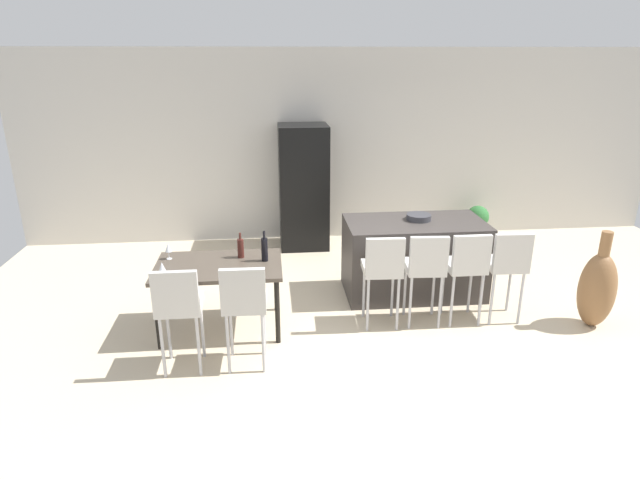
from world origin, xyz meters
TOP-DOWN VIEW (x-y plane):
  - ground_plane at (0.00, 0.00)m, footprint 10.00×10.00m
  - back_wall at (0.00, 3.14)m, footprint 10.00×0.12m
  - kitchen_island at (0.49, 0.86)m, footprint 1.66×0.87m
  - bar_chair_left at (-0.08, 0.05)m, footprint 0.42×0.42m
  - bar_chair_middle at (0.39, 0.05)m, footprint 0.43×0.43m
  - bar_chair_right at (0.83, 0.05)m, footprint 0.40×0.40m
  - bar_chair_far at (1.28, 0.05)m, footprint 0.42×0.42m
  - dining_table at (-1.79, 0.17)m, footprint 1.31×0.85m
  - dining_chair_near at (-2.08, -0.62)m, footprint 0.40×0.40m
  - dining_chair_far at (-1.50, -0.62)m, footprint 0.41×0.41m
  - wine_bottle_corner at (-1.56, 0.36)m, footprint 0.07×0.07m
  - wine_bottle_near at (-1.31, 0.23)m, footprint 0.07×0.07m
  - wine_glass_left at (-2.29, -0.15)m, footprint 0.07×0.07m
  - wine_glass_middle at (-2.33, 0.39)m, footprint 0.07×0.07m
  - refrigerator at (-0.72, 2.70)m, footprint 0.72×0.68m
  - fruit_bowl at (0.54, 0.93)m, footprint 0.29×0.29m
  - floor_vase at (2.22, -0.16)m, footprint 0.38×0.38m
  - potted_plant at (2.02, 2.69)m, footprint 0.35×0.35m

SIDE VIEW (x-z plane):
  - ground_plane at x=0.00m, z-range 0.00..0.00m
  - potted_plant at x=2.02m, z-range 0.04..0.59m
  - floor_vase at x=2.22m, z-range -0.11..0.97m
  - kitchen_island at x=0.49m, z-range 0.00..0.92m
  - dining_table at x=-1.79m, z-range 0.30..1.04m
  - bar_chair_left at x=-0.08m, z-range 0.17..1.22m
  - bar_chair_middle at x=0.39m, z-range 0.17..1.22m
  - bar_chair_right at x=0.83m, z-range 0.17..1.22m
  - bar_chair_far at x=1.28m, z-range 0.17..1.22m
  - dining_chair_near at x=-2.08m, z-range 0.17..1.22m
  - dining_chair_far at x=-1.50m, z-range 0.17..1.22m
  - wine_bottle_corner at x=-1.56m, z-range 0.71..0.99m
  - wine_glass_left at x=-2.29m, z-range 0.78..0.95m
  - wine_glass_middle at x=-2.33m, z-range 0.78..0.95m
  - wine_bottle_near at x=-1.31m, z-range 0.71..1.04m
  - refrigerator at x=-0.72m, z-range 0.00..1.84m
  - fruit_bowl at x=0.54m, z-range 0.92..0.99m
  - back_wall at x=0.00m, z-range 0.00..2.90m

